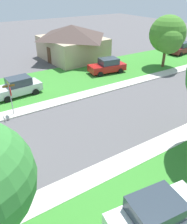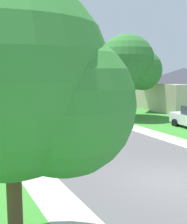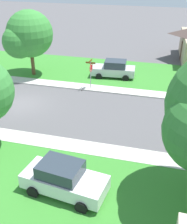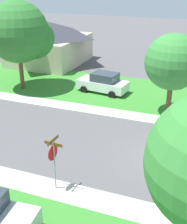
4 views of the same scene
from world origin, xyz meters
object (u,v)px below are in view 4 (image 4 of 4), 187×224
object	(u,v)px
tree_across_right	(22,33)
house_right_setback	(49,42)
stop_sign_far_corner	(54,156)
car_white_near_corner	(103,83)
tree_across_left	(175,63)

from	to	relation	value
tree_across_right	house_right_setback	world-z (taller)	tree_across_right
stop_sign_far_corner	car_white_near_corner	world-z (taller)	stop_sign_far_corner
tree_across_left	car_white_near_corner	bearing A→B (deg)	68.90
tree_across_right	tree_across_left	size ratio (longest dim) A/B	1.30
car_white_near_corner	house_right_setback	xyz separation A→B (m)	(7.05, 8.89, 1.50)
stop_sign_far_corner	tree_across_left	xyz separation A→B (m)	(10.91, -3.83, 1.88)
car_white_near_corner	tree_across_left	size ratio (longest dim) A/B	0.77
stop_sign_far_corner	tree_across_right	distance (m)	15.18
stop_sign_far_corner	tree_across_right	bearing A→B (deg)	37.22
stop_sign_far_corner	house_right_setback	distance (m)	23.15
stop_sign_far_corner	house_right_setback	xyz separation A→B (m)	(20.30, 11.11, 0.49)
tree_across_right	house_right_setback	distance (m)	9.04
stop_sign_far_corner	tree_across_left	world-z (taller)	tree_across_left
tree_across_right	house_right_setback	size ratio (longest dim) A/B	0.84
stop_sign_far_corner	tree_across_right	size ratio (longest dim) A/B	0.36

